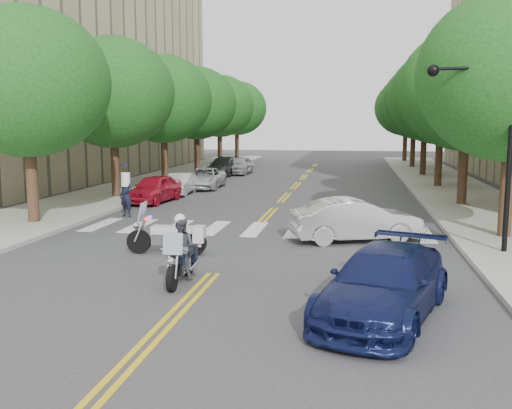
% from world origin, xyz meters
% --- Properties ---
extents(ground, '(140.00, 140.00, 0.00)m').
position_xyz_m(ground, '(0.00, 0.00, 0.00)').
color(ground, '#38383A').
rests_on(ground, ground).
extents(sidewalk_left, '(5.00, 60.00, 0.15)m').
position_xyz_m(sidewalk_left, '(-9.50, 22.00, 0.07)').
color(sidewalk_left, '#9E9991').
rests_on(sidewalk_left, ground).
extents(sidewalk_right, '(5.00, 60.00, 0.15)m').
position_xyz_m(sidewalk_right, '(9.50, 22.00, 0.07)').
color(sidewalk_right, '#9E9991').
rests_on(sidewalk_right, ground).
extents(tree_l_0, '(6.40, 6.40, 8.45)m').
position_xyz_m(tree_l_0, '(-8.80, 6.00, 5.55)').
color(tree_l_0, '#382316').
rests_on(tree_l_0, ground).
extents(tree_l_1, '(6.40, 6.40, 8.45)m').
position_xyz_m(tree_l_1, '(-8.80, 14.00, 5.55)').
color(tree_l_1, '#382316').
rests_on(tree_l_1, ground).
extents(tree_l_2, '(6.40, 6.40, 8.45)m').
position_xyz_m(tree_l_2, '(-8.80, 22.00, 5.55)').
color(tree_l_2, '#382316').
rests_on(tree_l_2, ground).
extents(tree_l_3, '(6.40, 6.40, 8.45)m').
position_xyz_m(tree_l_3, '(-8.80, 30.00, 5.55)').
color(tree_l_3, '#382316').
rests_on(tree_l_3, ground).
extents(tree_l_4, '(6.40, 6.40, 8.45)m').
position_xyz_m(tree_l_4, '(-8.80, 38.00, 5.55)').
color(tree_l_4, '#382316').
rests_on(tree_l_4, ground).
extents(tree_l_5, '(6.40, 6.40, 8.45)m').
position_xyz_m(tree_l_5, '(-8.80, 46.00, 5.55)').
color(tree_l_5, '#382316').
rests_on(tree_l_5, ground).
extents(tree_r_1, '(6.40, 6.40, 8.45)m').
position_xyz_m(tree_r_1, '(8.80, 14.00, 5.55)').
color(tree_r_1, '#382316').
rests_on(tree_r_1, ground).
extents(tree_r_2, '(6.40, 6.40, 8.45)m').
position_xyz_m(tree_r_2, '(8.80, 22.00, 5.55)').
color(tree_r_2, '#382316').
rests_on(tree_r_2, ground).
extents(tree_r_3, '(6.40, 6.40, 8.45)m').
position_xyz_m(tree_r_3, '(8.80, 30.00, 5.55)').
color(tree_r_3, '#382316').
rests_on(tree_r_3, ground).
extents(tree_r_4, '(6.40, 6.40, 8.45)m').
position_xyz_m(tree_r_4, '(8.80, 38.00, 5.55)').
color(tree_r_4, '#382316').
rests_on(tree_r_4, ground).
extents(tree_r_5, '(6.40, 6.40, 8.45)m').
position_xyz_m(tree_r_5, '(8.80, 46.00, 5.55)').
color(tree_r_5, '#382316').
rests_on(tree_r_5, ground).
extents(traffic_signal_pole, '(2.82, 0.42, 6.00)m').
position_xyz_m(traffic_signal_pole, '(7.72, 3.50, 3.72)').
color(traffic_signal_pole, black).
rests_on(traffic_signal_pole, ground).
extents(motorcycle_police, '(0.75, 2.18, 1.77)m').
position_xyz_m(motorcycle_police, '(-0.61, -0.90, 0.79)').
color(motorcycle_police, black).
rests_on(motorcycle_police, ground).
extents(motorcycle_parked, '(2.50, 0.61, 1.61)m').
position_xyz_m(motorcycle_parked, '(-1.76, 2.01, 0.56)').
color(motorcycle_parked, black).
rests_on(motorcycle_parked, ground).
extents(officer_standing, '(0.79, 0.68, 1.83)m').
position_xyz_m(officer_standing, '(-5.95, 8.50, 0.92)').
color(officer_standing, black).
rests_on(officer_standing, ground).
extents(convertible, '(4.69, 2.89, 1.46)m').
position_xyz_m(convertible, '(3.77, 4.98, 0.73)').
color(convertible, silver).
rests_on(convertible, ground).
extents(sedan_blue, '(3.42, 5.30, 1.43)m').
position_xyz_m(sedan_blue, '(4.32, -2.75, 0.71)').
color(sedan_blue, '#101846').
rests_on(sedan_blue, ground).
extents(parked_car_a, '(2.06, 4.26, 1.40)m').
position_xyz_m(parked_car_a, '(-6.30, 13.00, 0.70)').
color(parked_car_a, red).
rests_on(parked_car_a, ground).
extents(parked_car_b, '(1.43, 3.67, 1.19)m').
position_xyz_m(parked_car_b, '(-5.99, 16.34, 0.60)').
color(parked_car_b, '#B8B8B8').
rests_on(parked_car_b, ground).
extents(parked_car_c, '(2.23, 4.57, 1.25)m').
position_xyz_m(parked_car_c, '(-5.41, 19.50, 0.63)').
color(parked_car_c, '#B5B7BD').
rests_on(parked_car_c, ground).
extents(parked_car_d, '(1.95, 4.73, 1.37)m').
position_xyz_m(parked_car_d, '(-6.30, 28.50, 0.68)').
color(parked_car_d, black).
rests_on(parked_car_d, ground).
extents(parked_car_e, '(1.83, 4.22, 1.42)m').
position_xyz_m(parked_car_e, '(-5.20, 29.50, 0.71)').
color(parked_car_e, '#A0A0A5').
rests_on(parked_car_e, ground).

